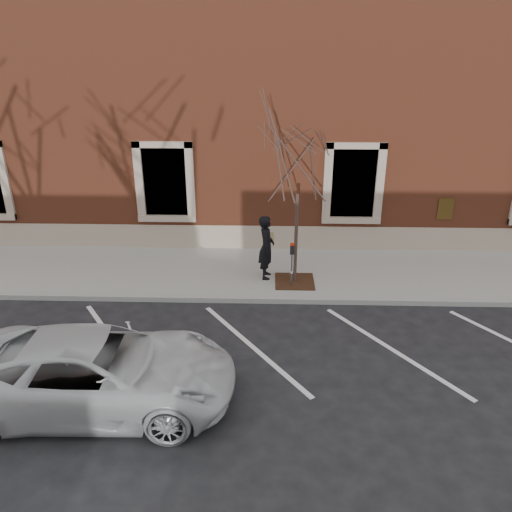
{
  "coord_description": "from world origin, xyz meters",
  "views": [
    {
      "loc": [
        0.38,
        -12.0,
        6.46
      ],
      "look_at": [
        0.0,
        0.6,
        1.1
      ],
      "focal_mm": 35.0,
      "sensor_mm": 36.0,
      "label": 1
    }
  ],
  "objects_px": {
    "parking_meter": "(292,257)",
    "white_truck": "(97,371)",
    "man": "(266,247)",
    "sapling": "(298,168)"
  },
  "relations": [
    {
      "from": "parking_meter",
      "to": "white_truck",
      "type": "xyz_separation_m",
      "value": [
        -3.87,
        -4.91,
        -0.32
      ]
    },
    {
      "from": "man",
      "to": "sapling",
      "type": "bearing_deg",
      "value": -108.43
    },
    {
      "from": "sapling",
      "to": "white_truck",
      "type": "distance_m",
      "value": 7.1
    },
    {
      "from": "sapling",
      "to": "parking_meter",
      "type": "bearing_deg",
      "value": -110.9
    },
    {
      "from": "man",
      "to": "parking_meter",
      "type": "bearing_deg",
      "value": -127.88
    },
    {
      "from": "man",
      "to": "parking_meter",
      "type": "height_order",
      "value": "man"
    },
    {
      "from": "sapling",
      "to": "man",
      "type": "bearing_deg",
      "value": 159.62
    },
    {
      "from": "parking_meter",
      "to": "white_truck",
      "type": "height_order",
      "value": "white_truck"
    },
    {
      "from": "man",
      "to": "white_truck",
      "type": "bearing_deg",
      "value": 152.08
    },
    {
      "from": "man",
      "to": "white_truck",
      "type": "height_order",
      "value": "man"
    }
  ]
}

